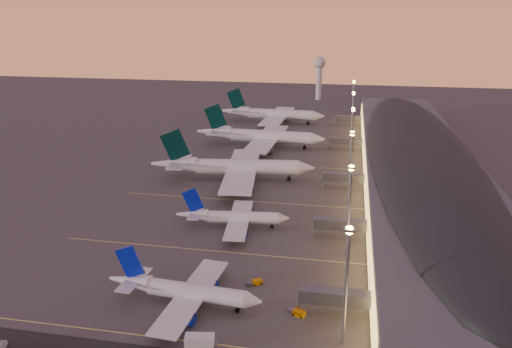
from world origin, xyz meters
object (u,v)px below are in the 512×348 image
object	(u,v)px
airliner_wide_mid	(260,136)
catering_truck_a	(201,344)
baggage_tug_a	(297,313)
baggage_tug_b	(255,282)
airliner_narrow_north	(233,217)
airliner_wide_near	(233,167)
airliner_wide_far	(272,114)
radar_tower	(319,71)
airliner_narrow_south	(183,291)

from	to	relation	value
airliner_wide_mid	catering_truck_a	distance (m)	159.19
catering_truck_a	airliner_wide_mid	bearing A→B (deg)	86.61
airliner_wide_mid	baggage_tug_a	bearing A→B (deg)	-73.95
baggage_tug_b	airliner_narrow_north	bearing A→B (deg)	78.35
baggage_tug_a	airliner_wide_near	bearing A→B (deg)	136.37
airliner_wide_near	airliner_wide_mid	xyz separation A→B (m)	(1.14, 53.47, 0.01)
airliner_narrow_north	baggage_tug_b	xyz separation A→B (m)	(13.40, -32.72, -2.74)
airliner_narrow_north	airliner_wide_far	size ratio (longest dim) A/B	0.55
baggage_tug_a	baggage_tug_b	distance (m)	15.96
radar_tower	airliner_wide_far	bearing A→B (deg)	-103.33
airliner_wide_near	baggage_tug_b	xyz separation A→B (m)	(24.16, -77.75, -4.83)
airliner_wide_near	radar_tower	size ratio (longest dim) A/B	2.00
airliner_narrow_north	airliner_wide_far	bearing A→B (deg)	87.97
radar_tower	catering_truck_a	world-z (taller)	radar_tower
airliner_narrow_north	radar_tower	world-z (taller)	radar_tower
radar_tower	airliner_wide_near	bearing A→B (deg)	-95.59
airliner_narrow_south	airliner_narrow_north	distance (m)	44.35
airliner_wide_mid	airliner_wide_far	xyz separation A→B (m)	(-3.08, 57.46, -0.07)
baggage_tug_b	airliner_wide_mid	bearing A→B (deg)	66.02
airliner_narrow_south	airliner_wide_mid	xyz separation A→B (m)	(-8.61, 142.85, 1.93)
airliner_narrow_north	airliner_wide_near	xyz separation A→B (m)	(-10.75, 45.03, 2.09)
airliner_narrow_south	airliner_narrow_north	bearing A→B (deg)	92.84
airliner_wide_far	radar_tower	size ratio (longest dim) A/B	1.98
airliner_wide_mid	radar_tower	distance (m)	151.41
airliner_wide_mid	baggage_tug_b	xyz separation A→B (m)	(23.02, -131.22, -4.84)
airliner_wide_near	baggage_tug_a	size ratio (longest dim) A/B	15.15
airliner_narrow_south	catering_truck_a	world-z (taller)	airliner_narrow_south
airliner_wide_near	airliner_wide_mid	size ratio (longest dim) A/B	1.00
airliner_narrow_south	radar_tower	bearing A→B (deg)	92.16
airliner_narrow_north	baggage_tug_a	xyz separation A→B (m)	(24.96, -43.73, -2.72)
airliner_narrow_south	airliner_narrow_north	xyz separation A→B (m)	(1.01, 44.34, -0.17)
airliner_narrow_north	airliner_wide_mid	xyz separation A→B (m)	(-9.61, 98.50, 2.10)
baggage_tug_a	airliner_narrow_north	bearing A→B (deg)	144.17
airliner_wide_mid	airliner_wide_far	distance (m)	57.54
airliner_narrow_south	baggage_tug_a	xyz separation A→B (m)	(25.97, 0.61, -2.89)
baggage_tug_a	airliner_wide_mid	bearing A→B (deg)	128.11
airliner_narrow_north	baggage_tug_a	distance (m)	50.42
airliner_narrow_north	airliner_wide_near	distance (m)	46.35
airliner_narrow_south	baggage_tug_a	size ratio (longest dim) A/B	8.66
airliner_wide_far	baggage_tug_b	distance (m)	190.53
baggage_tug_b	baggage_tug_a	bearing A→B (deg)	-77.54
airliner_narrow_south	airliner_wide_near	distance (m)	89.93
airliner_wide_mid	catering_truck_a	world-z (taller)	airliner_wide_mid
airliner_wide_near	radar_tower	xyz separation A→B (m)	(19.83, 202.82, 16.52)
catering_truck_a	airliner_narrow_south	bearing A→B (deg)	110.34
airliner_narrow_north	airliner_narrow_south	bearing A→B (deg)	-97.98
airliner_narrow_south	baggage_tug_b	xyz separation A→B (m)	(14.41, 11.62, -2.91)
airliner_wide_far	catering_truck_a	size ratio (longest dim) A/B	9.70
baggage_tug_a	baggage_tug_b	world-z (taller)	baggage_tug_a
airliner_narrow_south	airliner_wide_far	world-z (taller)	airliner_wide_far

